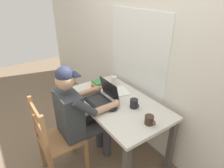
# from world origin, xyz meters

# --- Properties ---
(ground_plane) EXTENTS (8.00, 8.00, 0.00)m
(ground_plane) POSITION_xyz_m (0.00, 0.00, 0.00)
(ground_plane) COLOR brown
(back_wall) EXTENTS (6.00, 0.08, 2.60)m
(back_wall) POSITION_xyz_m (-0.00, 0.44, 1.30)
(back_wall) COLOR silver
(back_wall) RESTS_ON ground
(desk) EXTENTS (1.25, 0.72, 0.73)m
(desk) POSITION_xyz_m (0.00, 0.00, 0.63)
(desk) COLOR beige
(desk) RESTS_ON ground
(seated_person) EXTENTS (0.50, 0.60, 1.25)m
(seated_person) POSITION_xyz_m (-0.10, -0.43, 0.69)
(seated_person) COLOR #33383D
(seated_person) RESTS_ON ground
(wooden_chair) EXTENTS (0.42, 0.42, 0.94)m
(wooden_chair) POSITION_xyz_m (-0.10, -0.71, 0.46)
(wooden_chair) COLOR olive
(wooden_chair) RESTS_ON ground
(laptop) EXTENTS (0.33, 0.28, 0.23)m
(laptop) POSITION_xyz_m (-0.09, -0.13, 0.79)
(laptop) COLOR black
(laptop) RESTS_ON desk
(computer_mouse) EXTENTS (0.06, 0.10, 0.03)m
(computer_mouse) POSITION_xyz_m (0.13, -0.14, 0.75)
(computer_mouse) COLOR black
(computer_mouse) RESTS_ON desk
(coffee_mug_white) EXTENTS (0.12, 0.08, 0.10)m
(coffee_mug_white) POSITION_xyz_m (-0.37, 0.22, 0.79)
(coffee_mug_white) COLOR silver
(coffee_mug_white) RESTS_ON desk
(coffee_mug_dark) EXTENTS (0.12, 0.09, 0.10)m
(coffee_mug_dark) POSITION_xyz_m (0.21, 0.07, 0.78)
(coffee_mug_dark) COLOR black
(coffee_mug_dark) RESTS_ON desk
(coffee_mug_spare) EXTENTS (0.12, 0.09, 0.09)m
(coffee_mug_spare) POSITION_xyz_m (0.50, 0.01, 0.78)
(coffee_mug_spare) COLOR #38281E
(coffee_mug_spare) RESTS_ON desk
(book_stack_main) EXTENTS (0.18, 0.15, 0.08)m
(book_stack_main) POSITION_xyz_m (-0.42, 0.01, 0.78)
(book_stack_main) COLOR #BC332D
(book_stack_main) RESTS_ON desk
(paper_pile_near_laptop) EXTENTS (0.31, 0.27, 0.01)m
(paper_pile_near_laptop) POSITION_xyz_m (-0.24, -0.00, 0.74)
(paper_pile_near_laptop) COLOR white
(paper_pile_near_laptop) RESTS_ON desk
(paper_pile_back_corner) EXTENTS (0.28, 0.24, 0.02)m
(paper_pile_back_corner) POSITION_xyz_m (-0.15, 0.15, 0.74)
(paper_pile_back_corner) COLOR white
(paper_pile_back_corner) RESTS_ON desk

